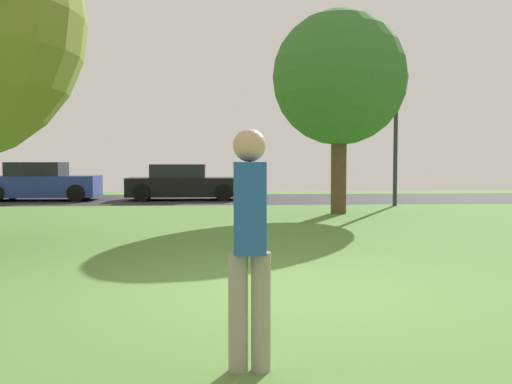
{
  "coord_description": "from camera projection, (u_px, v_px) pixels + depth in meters",
  "views": [
    {
      "loc": [
        -0.68,
        -6.27,
        1.48
      ],
      "look_at": [
        0.0,
        3.31,
        0.96
      ],
      "focal_mm": 39.36,
      "sensor_mm": 36.0,
      "label": 1
    }
  ],
  "objects": [
    {
      "name": "ground_plane",
      "position": [
        277.0,
        292.0,
        6.37
      ],
      "size": [
        44.0,
        44.0,
        0.0
      ],
      "primitive_type": "plane",
      "color": "#547F38"
    },
    {
      "name": "street_lamp_post",
      "position": [
        396.0,
        139.0,
        18.78
      ],
      "size": [
        0.14,
        0.14,
        4.5
      ],
      "primitive_type": "cylinder",
      "color": "#2D2D33",
      "rests_on": "ground_plane"
    },
    {
      "name": "oak_tree_left",
      "position": [
        339.0,
        79.0,
        15.84
      ],
      "size": [
        3.79,
        3.79,
        5.75
      ],
      "color": "brown",
      "rests_on": "ground_plane"
    },
    {
      "name": "parked_car_blue",
      "position": [
        42.0,
        183.0,
        21.42
      ],
      "size": [
        4.14,
        2.04,
        1.46
      ],
      "color": "#233893",
      "rests_on": "ground_plane"
    },
    {
      "name": "person_walking",
      "position": [
        249.0,
        238.0,
        3.92
      ],
      "size": [
        0.3,
        0.33,
        1.71
      ],
      "rotation": [
        0.0,
        0.0,
        1.55
      ],
      "color": "gray",
      "rests_on": "ground_plane"
    },
    {
      "name": "parked_car_black",
      "position": [
        183.0,
        184.0,
        21.76
      ],
      "size": [
        4.32,
        2.02,
        1.38
      ],
      "color": "black",
      "rests_on": "ground_plane"
    },
    {
      "name": "road_strip",
      "position": [
        233.0,
        199.0,
        22.31
      ],
      "size": [
        44.0,
        6.4,
        0.01
      ],
      "primitive_type": "cube",
      "color": "#28282B",
      "rests_on": "ground_plane"
    }
  ]
}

